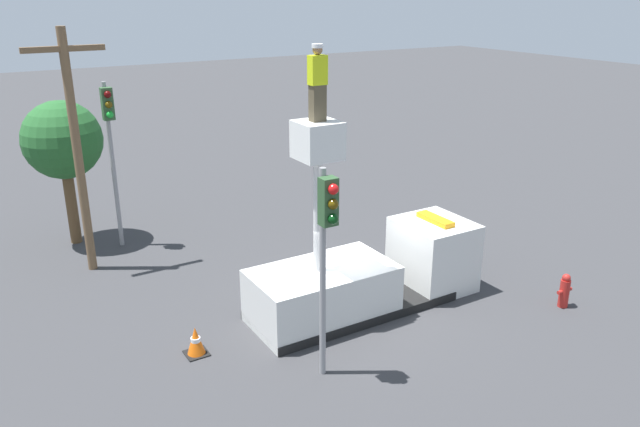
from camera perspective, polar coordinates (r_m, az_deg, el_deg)
The scene contains 9 objects.
ground_plane at distance 17.00m, azimuth 2.92°, elevation -8.75°, with size 120.00×120.00×0.00m, color #38383A.
bucket_truck at distance 16.82m, azimuth 4.27°, elevation -5.62°, with size 6.49×2.10×5.23m.
worker at distance 14.49m, azimuth -0.23°, elevation 11.84°, with size 0.40×0.26×1.75m.
traffic_light_pole at distance 12.75m, azimuth 0.60°, elevation -1.97°, with size 0.34×0.57×4.78m.
traffic_light_across at distance 20.83m, azimuth -18.62°, elevation 6.95°, with size 0.34×0.57×5.44m.
fire_hydrant at distance 18.15m, azimuth 21.45°, elevation -6.59°, with size 0.50×0.26×0.96m.
traffic_cone_rear at distance 15.21m, azimuth -11.29°, elevation -11.40°, with size 0.53×0.53×0.71m.
tree_left_bg at distance 21.84m, azimuth -22.48°, elevation 6.13°, with size 2.54×2.54×4.82m.
utility_pole at distance 19.34m, azimuth -21.38°, elevation 5.87°, with size 2.20×0.26×7.19m.
Camera 1 is at (-8.42, -12.32, 8.14)m, focal length 35.00 mm.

